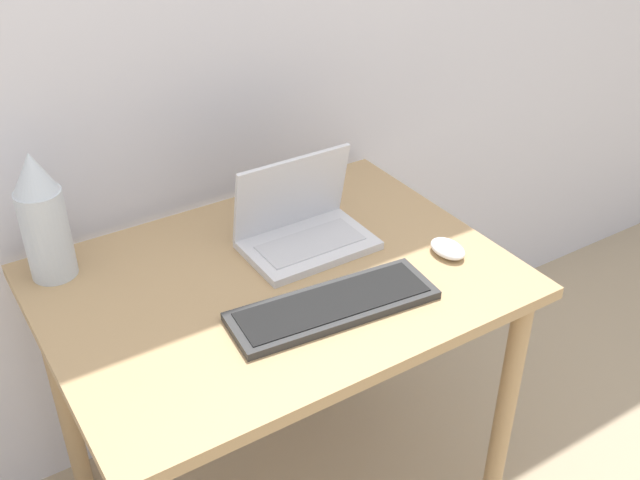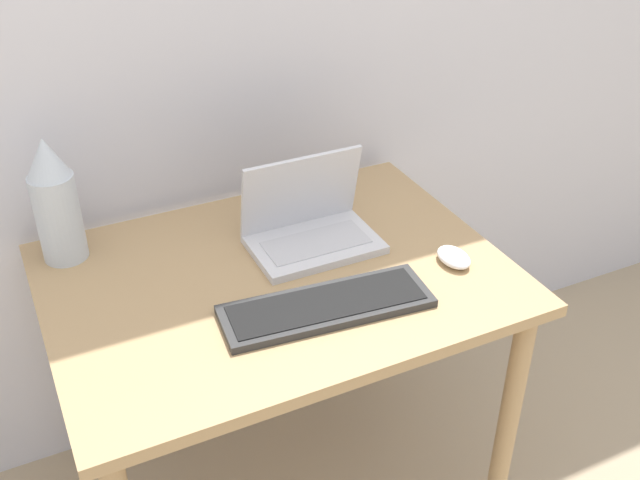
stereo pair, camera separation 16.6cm
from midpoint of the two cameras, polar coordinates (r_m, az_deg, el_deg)
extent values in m
cube|color=silver|center=(1.90, -6.70, 16.92)|extent=(6.00, 0.05, 2.50)
cube|color=tan|center=(1.73, -0.53, -3.06)|extent=(1.05, 0.77, 0.03)
cylinder|color=tan|center=(1.99, 16.51, -13.50)|extent=(0.05, 0.05, 0.73)
cylinder|color=tan|center=(2.13, -16.10, -9.80)|extent=(0.05, 0.05, 0.73)
cylinder|color=tan|center=(2.38, 6.35, -3.47)|extent=(0.05, 0.05, 0.73)
cube|color=silver|center=(1.81, 2.18, -0.41)|extent=(0.30, 0.20, 0.02)
cube|color=#B7B7BC|center=(1.80, 2.34, -0.26)|extent=(0.25, 0.11, 0.00)
cube|color=silver|center=(1.81, 1.14, 3.65)|extent=(0.30, 0.05, 0.20)
cube|color=black|center=(1.82, 0.99, 3.86)|extent=(0.27, 0.04, 0.17)
cube|color=#2D2D2D|center=(1.61, 3.46, -5.16)|extent=(0.47, 0.19, 0.02)
cube|color=black|center=(1.61, 3.47, -4.88)|extent=(0.43, 0.16, 0.00)
ellipsoid|color=white|center=(1.80, 12.78, -1.37)|extent=(0.07, 0.10, 0.03)
cylinder|color=silver|center=(1.80, -16.84, 1.57)|extent=(0.10, 0.10, 0.22)
cone|color=silver|center=(1.73, -17.64, 5.94)|extent=(0.10, 0.10, 0.09)
camera|label=1|loc=(0.08, -87.14, 1.82)|focal=42.00mm
camera|label=2|loc=(0.08, 92.86, -1.82)|focal=42.00mm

